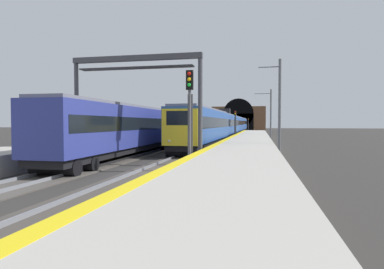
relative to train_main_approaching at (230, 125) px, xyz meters
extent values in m
plane|color=#302D2B|center=(-45.30, 0.00, -2.35)|extent=(320.00, 320.00, 0.00)
cube|color=#ADA89E|center=(-45.30, -4.43, -1.80)|extent=(112.00, 4.55, 1.10)
cube|color=#ADA89E|center=(-45.30, 9.01, -1.80)|extent=(112.00, 4.55, 1.10)
cube|color=yellow|center=(-45.30, -2.41, -1.25)|extent=(112.00, 0.50, 0.01)
cube|color=#423D38|center=(-45.30, 0.00, -2.32)|extent=(160.00, 2.94, 0.06)
cube|color=gray|center=(-45.30, 0.72, -2.21)|extent=(160.00, 0.07, 0.15)
cube|color=gray|center=(-45.30, -0.72, -2.21)|extent=(160.00, 0.07, 0.15)
cube|color=#4C4742|center=(-45.30, 4.57, -2.32)|extent=(160.00, 3.12, 0.06)
cube|color=gray|center=(-45.30, 5.29, -2.21)|extent=(160.00, 0.07, 0.15)
cube|color=gray|center=(-45.30, 3.85, -2.21)|extent=(160.00, 0.07, 0.15)
cube|color=#264C99|center=(-29.56, 0.00, 0.12)|extent=(19.23, 3.15, 2.92)
cube|color=black|center=(-29.56, 0.00, 0.37)|extent=(18.46, 3.17, 0.97)
cube|color=slate|center=(-29.56, 0.00, 1.68)|extent=(18.65, 2.72, 0.20)
cube|color=black|center=(-29.56, 0.00, -1.54)|extent=(18.84, 2.80, 0.53)
cylinder|color=black|center=(-38.14, 0.14, -1.87)|extent=(1.00, 2.63, 0.95)
cylinder|color=black|center=(-36.34, 0.11, -1.87)|extent=(1.00, 2.63, 0.95)
cylinder|color=black|center=(-22.79, -0.11, -1.87)|extent=(1.00, 2.63, 0.95)
cylinder|color=black|center=(-20.99, -0.14, -1.87)|extent=(1.00, 2.63, 0.95)
cube|color=yellow|center=(-39.20, 0.16, 0.02)|extent=(0.16, 2.73, 2.73)
cube|color=black|center=(-39.25, 0.16, 0.70)|extent=(0.07, 1.99, 1.05)
sphere|color=#F2EACC|center=(-39.27, -0.62, -0.99)|extent=(0.20, 0.20, 0.20)
sphere|color=#F2EACC|center=(-39.24, 0.94, -0.99)|extent=(0.20, 0.20, 0.20)
cube|color=#264C99|center=(-9.72, 0.00, 0.12)|extent=(19.23, 3.15, 2.92)
cube|color=black|center=(-9.72, 0.00, 0.37)|extent=(18.46, 3.17, 1.01)
cube|color=slate|center=(-9.72, 0.00, 1.68)|extent=(18.65, 2.72, 0.20)
cube|color=black|center=(-9.72, 0.00, -1.54)|extent=(18.84, 2.80, 0.53)
cylinder|color=black|center=(-17.91, 0.13, -1.87)|extent=(1.00, 2.63, 0.95)
cylinder|color=black|center=(-16.11, 0.10, -1.87)|extent=(1.00, 2.63, 0.95)
cylinder|color=black|center=(-3.33, -0.10, -1.87)|extent=(1.00, 2.63, 0.95)
cylinder|color=black|center=(-1.53, -0.13, -1.87)|extent=(1.00, 2.63, 0.95)
cube|color=#264C99|center=(10.12, 0.00, 0.12)|extent=(19.23, 3.15, 2.92)
cube|color=black|center=(10.12, 0.00, 0.40)|extent=(18.46, 3.17, 0.93)
cube|color=slate|center=(10.12, 0.00, 1.68)|extent=(18.65, 2.72, 0.20)
cube|color=black|center=(10.12, 0.00, -1.54)|extent=(18.84, 2.80, 0.53)
cylinder|color=black|center=(1.70, 0.14, -1.87)|extent=(1.00, 2.63, 0.95)
cylinder|color=black|center=(3.50, 0.11, -1.87)|extent=(1.00, 2.63, 0.95)
cylinder|color=black|center=(16.75, -0.11, -1.87)|extent=(1.00, 2.63, 0.95)
cylinder|color=black|center=(18.55, -0.14, -1.87)|extent=(1.00, 2.63, 0.95)
cube|color=#264C99|center=(29.97, 0.00, 0.12)|extent=(19.23, 3.15, 2.92)
cube|color=black|center=(29.97, 0.00, 0.51)|extent=(18.46, 3.17, 0.91)
cube|color=slate|center=(29.97, 0.00, 1.68)|extent=(18.65, 2.72, 0.20)
cube|color=black|center=(29.97, 0.00, -1.54)|extent=(18.84, 2.80, 0.53)
cylinder|color=black|center=(21.52, 0.14, -1.87)|extent=(1.00, 2.63, 0.95)
cylinder|color=black|center=(23.32, 0.11, -1.87)|extent=(1.00, 2.63, 0.95)
cylinder|color=black|center=(36.61, -0.11, -1.87)|extent=(1.00, 2.63, 0.95)
cylinder|color=black|center=(38.41, -0.14, -1.87)|extent=(1.00, 2.63, 0.95)
cube|color=black|center=(-9.72, 0.00, 2.23)|extent=(1.33, 1.73, 0.90)
cube|color=navy|center=(-38.81, 4.57, 0.05)|extent=(20.52, 2.96, 2.92)
cube|color=black|center=(-38.81, 4.57, 0.29)|extent=(19.70, 2.98, 0.90)
cube|color=slate|center=(-38.81, 4.57, 1.61)|extent=(19.90, 2.55, 0.20)
cube|color=black|center=(-38.81, 4.57, -1.59)|extent=(20.11, 2.63, 0.49)
cylinder|color=black|center=(-29.91, 4.68, -1.90)|extent=(0.92, 2.51, 0.89)
cylinder|color=black|center=(-31.71, 4.66, -1.90)|extent=(0.92, 2.51, 0.89)
cylinder|color=black|center=(-45.91, 4.49, -1.90)|extent=(0.92, 2.51, 0.89)
cylinder|color=black|center=(-47.71, 4.46, -1.90)|extent=(0.92, 2.51, 0.89)
cube|color=yellow|center=(-28.52, 4.70, -0.07)|extent=(0.15, 2.61, 2.68)
cube|color=black|center=(-28.47, 4.70, 0.63)|extent=(0.06, 1.90, 1.05)
sphere|color=#F2EACC|center=(-28.47, 5.44, -1.06)|extent=(0.20, 0.20, 0.20)
sphere|color=#F2EACC|center=(-28.45, 3.95, -1.06)|extent=(0.20, 0.20, 0.20)
cube|color=navy|center=(-17.60, 4.57, 0.05)|extent=(20.52, 2.96, 2.92)
cube|color=black|center=(-17.60, 4.57, 0.56)|extent=(19.70, 2.98, 1.00)
cube|color=slate|center=(-17.60, 4.57, 1.61)|extent=(19.90, 2.55, 0.20)
cube|color=black|center=(-17.60, 4.57, -1.59)|extent=(20.11, 2.63, 0.49)
cylinder|color=black|center=(-8.85, 4.68, -1.90)|extent=(0.92, 2.51, 0.89)
cylinder|color=black|center=(-10.65, 4.66, -1.90)|extent=(0.92, 2.51, 0.89)
cylinder|color=black|center=(-24.54, 4.49, -1.90)|extent=(0.92, 2.51, 0.89)
cylinder|color=black|center=(-26.34, 4.47, -1.90)|extent=(0.92, 2.51, 0.89)
cube|color=black|center=(-17.60, 4.57, 2.16)|extent=(1.32, 1.65, 0.90)
cylinder|color=#4C4C54|center=(-44.98, -1.87, -0.11)|extent=(0.16, 0.16, 4.48)
cube|color=black|center=(-44.98, -1.87, 2.66)|extent=(0.20, 0.38, 1.05)
cube|color=#4C4C54|center=(-44.84, -1.87, -0.11)|extent=(0.04, 0.28, 4.03)
sphere|color=red|center=(-45.11, -1.87, 2.98)|extent=(0.20, 0.20, 0.20)
sphere|color=yellow|center=(-45.11, -1.87, 2.68)|extent=(0.20, 0.20, 0.20)
sphere|color=green|center=(-45.11, -1.87, 2.38)|extent=(0.20, 0.20, 0.20)
cylinder|color=#38383D|center=(-11.89, -1.87, -0.42)|extent=(0.16, 0.16, 3.86)
cube|color=black|center=(-11.89, -1.87, 1.89)|extent=(0.20, 0.38, 0.75)
cube|color=#38383D|center=(-11.75, -1.87, -0.42)|extent=(0.04, 0.28, 3.47)
sphere|color=red|center=(-12.02, -1.87, 2.06)|extent=(0.20, 0.20, 0.20)
sphere|color=yellow|center=(-12.02, -1.87, 1.76)|extent=(0.20, 0.20, 0.20)
cylinder|color=#38383D|center=(44.78, -1.87, -0.57)|extent=(0.16, 0.16, 3.55)
cube|color=black|center=(44.78, -1.87, 1.58)|extent=(0.20, 0.38, 0.75)
cube|color=#38383D|center=(44.92, -1.87, -0.57)|extent=(0.04, 0.28, 3.20)
sphere|color=red|center=(44.65, -1.87, 1.75)|extent=(0.20, 0.20, 0.20)
sphere|color=yellow|center=(44.65, -1.87, 1.45)|extent=(0.20, 0.20, 0.20)
cylinder|color=#3F3F47|center=(-42.35, 6.53, 1.00)|extent=(0.28, 0.28, 6.69)
cylinder|color=#3F3F47|center=(-42.35, -1.96, 1.00)|extent=(0.28, 0.28, 6.69)
cube|color=#3F3F47|center=(-42.35, 2.29, 4.52)|extent=(0.36, 8.78, 0.35)
cube|color=#2D2D33|center=(-42.35, 2.29, 3.89)|extent=(0.70, 7.65, 0.08)
cube|color=brown|center=(60.09, 2.29, 2.11)|extent=(2.58, 19.99, 8.92)
cube|color=black|center=(58.75, 2.29, 0.77)|extent=(0.12, 11.19, 6.24)
cylinder|color=black|center=(58.75, 2.29, 3.90)|extent=(0.12, 11.19, 11.19)
cylinder|color=#595B60|center=(-35.85, -7.11, 1.50)|extent=(0.22, 0.22, 7.70)
cylinder|color=#595B60|center=(-35.85, -6.28, 4.75)|extent=(0.08, 1.65, 0.08)
cylinder|color=#595B60|center=(-15.07, -7.11, 1.39)|extent=(0.22, 0.22, 7.47)
cylinder|color=#595B60|center=(-15.07, -5.95, 4.52)|extent=(0.08, 2.30, 0.08)
camera|label=1|loc=(-62.05, -5.60, 0.33)|focal=30.12mm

